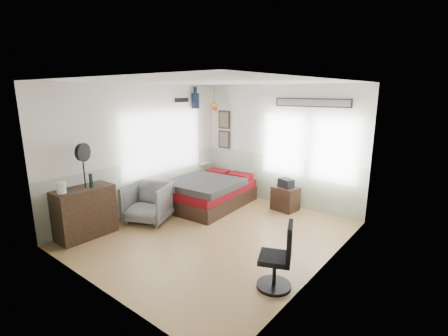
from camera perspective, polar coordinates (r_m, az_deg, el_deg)
The scene contains 12 objects.
ground_plane at distance 6.07m, azimuth -1.66°, elevation -11.49°, with size 4.00×4.50×0.01m, color tan.
room_shell at distance 5.78m, azimuth -1.15°, elevation 4.05°, with size 4.02×4.52×2.71m.
wall_decor at distance 7.74m, azimuth 1.43°, elevation 10.02°, with size 3.55×1.32×1.44m.
bed at distance 7.40m, azimuth -2.59°, elevation -4.28°, with size 1.54×2.07×0.63m.
dresser at distance 6.32m, azimuth -23.25°, elevation -7.17°, with size 0.48×1.00×0.90m, color black.
armchair at distance 6.69m, azimuth -13.14°, elevation -5.87°, with size 0.82×0.85×0.77m, color slate.
nightstand at distance 7.25m, azimuth 10.72°, elevation -5.29°, with size 0.52×0.41×0.52m, color black.
task_chair at distance 4.45m, azimuth 9.60°, elevation -16.00°, with size 0.54×0.54×0.92m.
kettle at distance 5.99m, azimuth -26.70°, elevation -3.10°, with size 0.17×0.15×0.20m.
bottle at distance 6.13m, azimuth -22.36°, elevation -2.05°, with size 0.06×0.06×0.25m, color black.
stand_fan at distance 6.04m, azimuth -23.62°, elevation 2.41°, with size 0.20×0.31×0.79m.
black_bag at distance 7.15m, azimuth 10.84°, elevation -2.62°, with size 0.32×0.21×0.19m, color black.
Camera 1 is at (3.58, -4.19, 2.54)m, focal length 26.00 mm.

